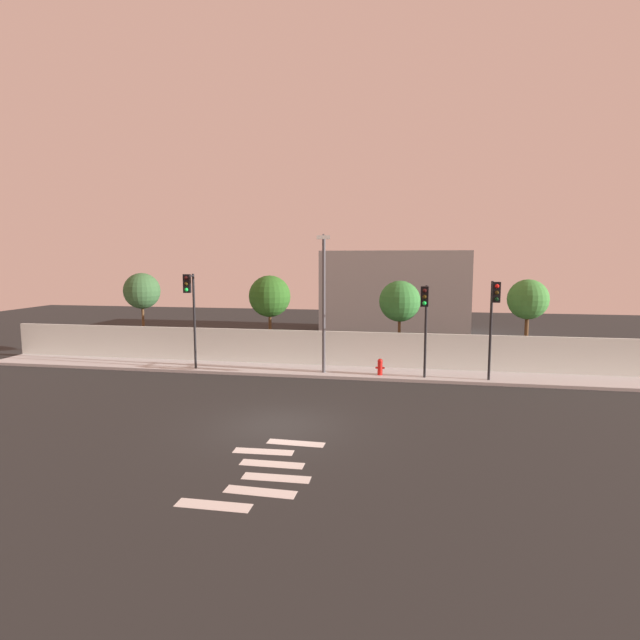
{
  "coord_description": "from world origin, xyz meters",
  "views": [
    {
      "loc": [
        4.36,
        -16.35,
        5.67
      ],
      "look_at": [
        0.27,
        6.5,
        2.89
      ],
      "focal_mm": 28.49,
      "sensor_mm": 36.0,
      "label": 1
    }
  ],
  "objects_px": {
    "roadside_tree_midright": "(400,301)",
    "roadside_tree_rightmost": "(528,300)",
    "traffic_light_right": "(190,301)",
    "street_lamp_curbside": "(324,293)",
    "traffic_light_center": "(425,311)",
    "fire_hydrant": "(380,366)",
    "roadside_tree_midleft": "(270,296)",
    "traffic_light_left": "(494,309)",
    "roadside_tree_leftmost": "(142,291)"
  },
  "relations": [
    {
      "from": "traffic_light_center",
      "to": "roadside_tree_midright",
      "type": "relative_size",
      "value": 0.95
    },
    {
      "from": "traffic_light_left",
      "to": "roadside_tree_midright",
      "type": "distance_m",
      "value": 5.59
    },
    {
      "from": "roadside_tree_midleft",
      "to": "traffic_light_center",
      "type": "bearing_deg",
      "value": -24.36
    },
    {
      "from": "traffic_light_center",
      "to": "fire_hydrant",
      "type": "bearing_deg",
      "value": 160.46
    },
    {
      "from": "traffic_light_center",
      "to": "roadside_tree_midright",
      "type": "distance_m",
      "value": 3.97
    },
    {
      "from": "traffic_light_center",
      "to": "traffic_light_left",
      "type": "bearing_deg",
      "value": 1.81
    },
    {
      "from": "traffic_light_right",
      "to": "fire_hydrant",
      "type": "xyz_separation_m",
      "value": [
        9.32,
        0.6,
        -3.06
      ]
    },
    {
      "from": "roadside_tree_leftmost",
      "to": "roadside_tree_midright",
      "type": "bearing_deg",
      "value": -0.0
    },
    {
      "from": "roadside_tree_midleft",
      "to": "roadside_tree_rightmost",
      "type": "relative_size",
      "value": 1.03
    },
    {
      "from": "street_lamp_curbside",
      "to": "roadside_tree_midright",
      "type": "xyz_separation_m",
      "value": [
        3.54,
        3.21,
        -0.61
      ]
    },
    {
      "from": "street_lamp_curbside",
      "to": "roadside_tree_midright",
      "type": "relative_size",
      "value": 1.46
    },
    {
      "from": "fire_hydrant",
      "to": "roadside_tree_midright",
      "type": "height_order",
      "value": "roadside_tree_midright"
    },
    {
      "from": "street_lamp_curbside",
      "to": "roadside_tree_leftmost",
      "type": "relative_size",
      "value": 1.36
    },
    {
      "from": "fire_hydrant",
      "to": "street_lamp_curbside",
      "type": "bearing_deg",
      "value": -176.78
    },
    {
      "from": "roadside_tree_leftmost",
      "to": "roadside_tree_rightmost",
      "type": "relative_size",
      "value": 1.05
    },
    {
      "from": "traffic_light_left",
      "to": "roadside_tree_leftmost",
      "type": "distance_m",
      "value": 19.34
    },
    {
      "from": "traffic_light_left",
      "to": "roadside_tree_leftmost",
      "type": "relative_size",
      "value": 0.93
    },
    {
      "from": "traffic_light_left",
      "to": "fire_hydrant",
      "type": "relative_size",
      "value": 5.72
    },
    {
      "from": "street_lamp_curbside",
      "to": "traffic_light_left",
      "type": "bearing_deg",
      "value": -3.51
    },
    {
      "from": "traffic_light_left",
      "to": "roadside_tree_midright",
      "type": "bearing_deg",
      "value": 138.77
    },
    {
      "from": "roadside_tree_leftmost",
      "to": "roadside_tree_rightmost",
      "type": "bearing_deg",
      "value": -0.0
    },
    {
      "from": "traffic_light_left",
      "to": "roadside_tree_rightmost",
      "type": "bearing_deg",
      "value": 58.95
    },
    {
      "from": "traffic_light_center",
      "to": "traffic_light_right",
      "type": "height_order",
      "value": "traffic_light_right"
    },
    {
      "from": "street_lamp_curbside",
      "to": "roadside_tree_rightmost",
      "type": "height_order",
      "value": "street_lamp_curbside"
    },
    {
      "from": "traffic_light_center",
      "to": "roadside_tree_rightmost",
      "type": "bearing_deg",
      "value": 35.99
    },
    {
      "from": "fire_hydrant",
      "to": "roadside_tree_midleft",
      "type": "xyz_separation_m",
      "value": [
        -6.31,
        3.05,
        3.05
      ]
    },
    {
      "from": "traffic_light_center",
      "to": "roadside_tree_rightmost",
      "type": "height_order",
      "value": "roadside_tree_rightmost"
    },
    {
      "from": "roadside_tree_leftmost",
      "to": "roadside_tree_midright",
      "type": "relative_size",
      "value": 1.07
    },
    {
      "from": "street_lamp_curbside",
      "to": "fire_hydrant",
      "type": "height_order",
      "value": "street_lamp_curbside"
    },
    {
      "from": "roadside_tree_leftmost",
      "to": "roadside_tree_rightmost",
      "type": "distance_m",
      "value": 21.2
    },
    {
      "from": "street_lamp_curbside",
      "to": "roadside_tree_rightmost",
      "type": "relative_size",
      "value": 1.42
    },
    {
      "from": "roadside_tree_midleft",
      "to": "roadside_tree_midright",
      "type": "distance_m",
      "value": 7.12
    },
    {
      "from": "traffic_light_center",
      "to": "traffic_light_right",
      "type": "bearing_deg",
      "value": 179.39
    },
    {
      "from": "fire_hydrant",
      "to": "roadside_tree_midright",
      "type": "xyz_separation_m",
      "value": [
        0.81,
        3.05,
        2.88
      ]
    },
    {
      "from": "roadside_tree_midleft",
      "to": "roadside_tree_leftmost",
      "type": "bearing_deg",
      "value": 180.0
    },
    {
      "from": "street_lamp_curbside",
      "to": "roadside_tree_leftmost",
      "type": "xyz_separation_m",
      "value": [
        -11.24,
        3.21,
        -0.23
      ]
    },
    {
      "from": "roadside_tree_midleft",
      "to": "roadside_tree_rightmost",
      "type": "xyz_separation_m",
      "value": [
        13.54,
        0.0,
        0.0
      ]
    },
    {
      "from": "fire_hydrant",
      "to": "roadside_tree_leftmost",
      "type": "height_order",
      "value": "roadside_tree_leftmost"
    },
    {
      "from": "traffic_light_right",
      "to": "street_lamp_curbside",
      "type": "xyz_separation_m",
      "value": [
        6.6,
        0.45,
        0.43
      ]
    },
    {
      "from": "traffic_light_left",
      "to": "street_lamp_curbside",
      "type": "distance_m",
      "value": 7.78
    },
    {
      "from": "roadside_tree_leftmost",
      "to": "roadside_tree_midleft",
      "type": "xyz_separation_m",
      "value": [
        7.66,
        -0.0,
        -0.21
      ]
    },
    {
      "from": "fire_hydrant",
      "to": "roadside_tree_midleft",
      "type": "height_order",
      "value": "roadside_tree_midleft"
    },
    {
      "from": "roadside_tree_rightmost",
      "to": "roadside_tree_midleft",
      "type": "bearing_deg",
      "value": 180.0
    },
    {
      "from": "fire_hydrant",
      "to": "roadside_tree_leftmost",
      "type": "relative_size",
      "value": 0.16
    },
    {
      "from": "fire_hydrant",
      "to": "roadside_tree_midright",
      "type": "relative_size",
      "value": 0.17
    },
    {
      "from": "traffic_light_right",
      "to": "roadside_tree_leftmost",
      "type": "bearing_deg",
      "value": 141.8
    },
    {
      "from": "roadside_tree_midright",
      "to": "roadside_tree_midleft",
      "type": "bearing_deg",
      "value": 180.0
    },
    {
      "from": "roadside_tree_rightmost",
      "to": "traffic_light_left",
      "type": "bearing_deg",
      "value": -121.05
    },
    {
      "from": "traffic_light_right",
      "to": "roadside_tree_midright",
      "type": "xyz_separation_m",
      "value": [
        10.13,
        3.66,
        -0.18
      ]
    },
    {
      "from": "roadside_tree_midright",
      "to": "roadside_tree_rightmost",
      "type": "xyz_separation_m",
      "value": [
        6.42,
        0.0,
        0.17
      ]
    }
  ]
}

